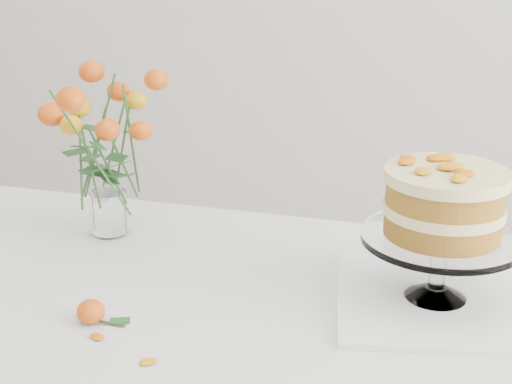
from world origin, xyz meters
TOP-DOWN VIEW (x-y plane):
  - table at (0.00, 0.00)m, footprint 1.43×0.93m
  - napkin at (0.36, 0.15)m, footprint 0.37×0.37m
  - cake_stand at (0.36, 0.15)m, footprint 0.25×0.25m
  - rose_vase at (-0.28, 0.26)m, footprint 0.29×0.29m
  - loose_rose_far at (-0.15, -0.06)m, footprint 0.08×0.04m
  - stray_petal_a at (-0.12, -0.10)m, footprint 0.03×0.02m
  - stray_petal_b at (-0.02, -0.14)m, footprint 0.03×0.02m

SIDE VIEW (x-z plane):
  - table at x=0.00m, z-range 0.30..1.05m
  - stray_petal_a at x=-0.12m, z-range 0.76..0.76m
  - stray_petal_b at x=-0.02m, z-range 0.76..0.76m
  - napkin at x=0.36m, z-range 0.76..0.77m
  - loose_rose_far at x=-0.15m, z-range 0.76..0.79m
  - cake_stand at x=0.36m, z-range 0.81..1.03m
  - rose_vase at x=-0.28m, z-range 0.79..1.15m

